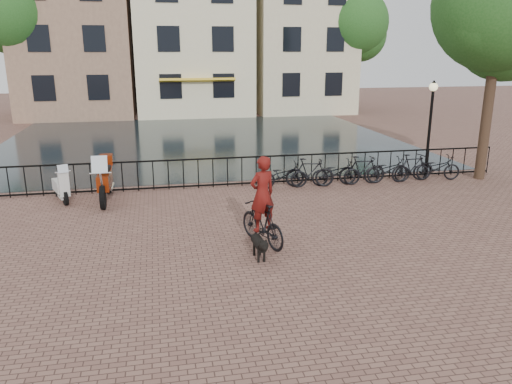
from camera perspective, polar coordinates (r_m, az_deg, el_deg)
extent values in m
plane|color=brown|center=(9.89, 3.47, -11.46)|extent=(100.00, 100.00, 0.00)
plane|color=black|center=(26.27, -6.14, 5.92)|extent=(20.00, 20.00, 0.00)
cube|color=black|center=(17.01, -3.30, 3.91)|extent=(20.00, 0.05, 0.05)
cube|color=black|center=(17.22, -3.25, 0.91)|extent=(20.00, 0.05, 0.05)
cube|color=#7F5E4A|center=(38.85, -19.90, 17.23)|extent=(7.50, 9.00, 12.00)
cube|color=beige|center=(38.59, -7.46, 17.28)|extent=(8.00, 9.00, 11.00)
cube|color=yellow|center=(33.94, -6.70, 12.59)|extent=(5.00, 0.60, 0.15)
cube|color=beige|center=(39.99, 4.63, 18.38)|extent=(7.00, 9.00, 12.50)
cylinder|color=black|center=(36.56, -25.68, 12.27)|extent=(0.36, 0.36, 6.30)
sphere|color=#1E511B|center=(36.59, -26.38, 17.87)|extent=(5.04, 5.04, 5.04)
cylinder|color=black|center=(19.59, 25.05, 9.39)|extent=(0.36, 0.36, 5.60)
sphere|color=#1E511B|center=(19.57, 26.20, 18.70)|extent=(4.48, 4.48, 4.48)
cylinder|color=black|center=(38.27, 10.96, 13.35)|extent=(0.36, 0.36, 5.95)
sphere|color=#1E511B|center=(38.29, 11.24, 18.44)|extent=(4.76, 4.76, 4.76)
cylinder|color=black|center=(18.90, 19.15, 6.12)|extent=(0.10, 0.10, 3.20)
sphere|color=beige|center=(18.71, 19.63, 11.25)|extent=(0.30, 0.30, 0.30)
imported|color=black|center=(11.98, 0.72, -3.48)|extent=(1.17, 1.93, 1.12)
imported|color=#5D110D|center=(11.72, 0.74, 0.64)|extent=(0.94, 0.78, 2.19)
imported|color=black|center=(16.90, 3.07, 1.92)|extent=(1.72, 0.61, 0.90)
imported|color=black|center=(17.14, 6.16, 2.22)|extent=(1.72, 0.75, 1.00)
imported|color=black|center=(17.45, 9.14, 2.20)|extent=(1.75, 0.70, 0.90)
imported|color=black|center=(17.79, 12.02, 2.47)|extent=(1.68, 0.54, 1.00)
imported|color=black|center=(18.19, 14.77, 2.43)|extent=(1.73, 0.63, 0.90)
imported|color=black|center=(18.61, 17.41, 2.68)|extent=(1.71, 0.68, 1.00)
imported|color=black|center=(19.09, 19.91, 2.62)|extent=(1.78, 0.84, 0.90)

